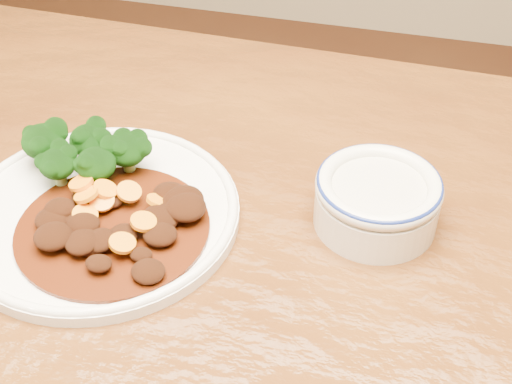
# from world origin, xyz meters

# --- Properties ---
(dining_table) EXTENTS (1.53, 0.95, 0.75)m
(dining_table) POSITION_xyz_m (0.00, 0.00, 0.67)
(dining_table) COLOR #5D3310
(dining_table) RESTS_ON ground
(dinner_plate) EXTENTS (0.29, 0.29, 0.02)m
(dinner_plate) POSITION_xyz_m (-0.16, 0.04, 0.76)
(dinner_plate) COLOR white
(dinner_plate) RESTS_ON dining_table
(broccoli_florets) EXTENTS (0.14, 0.09, 0.05)m
(broccoli_florets) POSITION_xyz_m (-0.20, 0.09, 0.79)
(broccoli_florets) COLOR #7D9F52
(broccoli_florets) RESTS_ON dinner_plate
(mince_stew) EXTENTS (0.19, 0.19, 0.03)m
(mince_stew) POSITION_xyz_m (-0.13, 0.02, 0.77)
(mince_stew) COLOR #411707
(mince_stew) RESTS_ON dinner_plate
(dip_bowl) EXTENTS (0.13, 0.13, 0.06)m
(dip_bowl) POSITION_xyz_m (0.11, 0.11, 0.78)
(dip_bowl) COLOR silver
(dip_bowl) RESTS_ON dining_table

